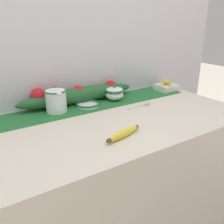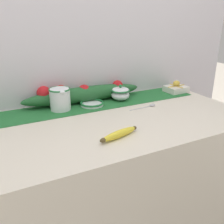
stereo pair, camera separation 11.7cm
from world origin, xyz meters
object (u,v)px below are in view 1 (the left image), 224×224
at_px(cream_pitcher, 56,100).
at_px(sugar_bowl, 114,93).
at_px(gift_box, 166,87).
at_px(spoon, 146,104).
at_px(small_dish, 88,104).
at_px(banana, 123,133).

height_order(cream_pitcher, sugar_bowl, cream_pitcher).
bearing_deg(cream_pitcher, sugar_bowl, -0.21).
height_order(sugar_bowl, gift_box, sugar_bowl).
bearing_deg(spoon, small_dish, 148.63).
relative_size(cream_pitcher, small_dish, 1.01).
distance_m(sugar_bowl, gift_box, 0.41).
relative_size(small_dish, spoon, 0.77).
distance_m(cream_pitcher, small_dish, 0.18).
bearing_deg(banana, cream_pitcher, 106.20).
relative_size(sugar_bowl, banana, 0.56).
bearing_deg(gift_box, cream_pitcher, 178.95).
bearing_deg(small_dish, cream_pitcher, 174.62).
xyz_separation_m(cream_pitcher, small_dish, (0.17, -0.02, -0.05)).
bearing_deg(sugar_bowl, spoon, -59.57).
bearing_deg(small_dish, gift_box, 0.21).
distance_m(small_dish, banana, 0.41).
xyz_separation_m(cream_pitcher, gift_box, (0.77, -0.01, -0.04)).
relative_size(sugar_bowl, small_dish, 0.84).
distance_m(cream_pitcher, banana, 0.45).
height_order(small_dish, spoon, small_dish).
bearing_deg(sugar_bowl, cream_pitcher, 179.79).
bearing_deg(spoon, gift_box, 23.53).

